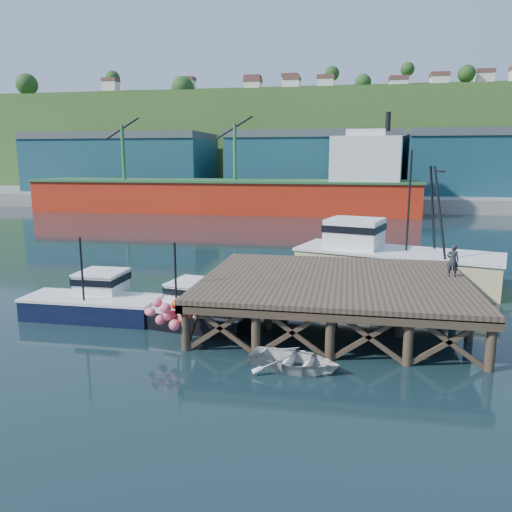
% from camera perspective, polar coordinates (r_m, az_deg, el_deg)
% --- Properties ---
extents(ground, '(300.00, 300.00, 0.00)m').
position_cam_1_polar(ground, '(24.74, -4.13, -6.71)').
color(ground, black).
rests_on(ground, ground).
extents(wharf, '(12.00, 10.00, 2.62)m').
position_cam_1_polar(wharf, '(23.30, 8.92, -2.97)').
color(wharf, brown).
rests_on(wharf, ground).
extents(far_quay, '(160.00, 40.00, 2.00)m').
position_cam_1_polar(far_quay, '(93.23, 6.68, 6.88)').
color(far_quay, gray).
rests_on(far_quay, ground).
extents(warehouse_left, '(32.00, 16.00, 9.00)m').
position_cam_1_polar(warehouse_left, '(96.90, -14.92, 10.00)').
color(warehouse_left, '#184151').
rests_on(warehouse_left, far_quay).
extents(warehouse_mid, '(28.00, 16.00, 9.00)m').
position_cam_1_polar(warehouse_mid, '(88.02, 6.54, 10.23)').
color(warehouse_mid, '#184151').
rests_on(warehouse_mid, far_quay).
extents(warehouse_right, '(30.00, 16.00, 9.00)m').
position_cam_1_polar(warehouse_right, '(91.05, 25.99, 9.24)').
color(warehouse_right, '#184151').
rests_on(warehouse_right, far_quay).
extents(cargo_ship, '(55.50, 10.00, 13.75)m').
position_cam_1_polar(cargo_ship, '(72.39, -1.20, 7.63)').
color(cargo_ship, red).
rests_on(cargo_ship, ground).
extents(hillside, '(220.00, 50.00, 22.00)m').
position_cam_1_polar(hillside, '(123.01, 7.72, 12.48)').
color(hillside, '#2D511E').
rests_on(hillside, ground).
extents(boat_navy, '(6.47, 3.42, 4.03)m').
position_cam_1_polar(boat_navy, '(25.45, -18.00, -4.82)').
color(boat_navy, black).
rests_on(boat_navy, ground).
extents(boat_black, '(6.71, 5.58, 3.95)m').
position_cam_1_polar(boat_black, '(23.47, -7.95, -5.92)').
color(boat_black, black).
rests_on(boat_black, ground).
extents(trawler, '(12.74, 7.57, 8.04)m').
position_cam_1_polar(trawler, '(31.60, 15.29, -0.09)').
color(trawler, '#D4C789').
rests_on(trawler, ground).
extents(dinghy, '(3.87, 3.16, 0.70)m').
position_cam_1_polar(dinghy, '(18.53, 4.35, -11.75)').
color(dinghy, silver).
rests_on(dinghy, ground).
extents(dockworker, '(0.60, 0.44, 1.51)m').
position_cam_1_polar(dockworker, '(24.94, 21.57, -0.48)').
color(dockworker, black).
rests_on(dockworker, wharf).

